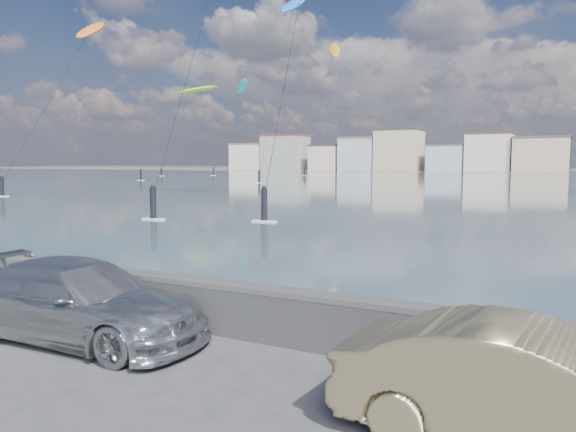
% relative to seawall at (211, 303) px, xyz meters
% --- Properties ---
extents(ground, '(700.00, 700.00, 0.00)m').
position_rel_seawall_xyz_m(ground, '(0.00, -2.70, -0.58)').
color(ground, '#333335').
rests_on(ground, ground).
extents(bay_water, '(500.00, 177.00, 0.00)m').
position_rel_seawall_xyz_m(bay_water, '(0.00, 88.80, -0.58)').
color(bay_water, '#374A52').
rests_on(bay_water, ground).
extents(far_shore_strip, '(500.00, 60.00, 0.00)m').
position_rel_seawall_xyz_m(far_shore_strip, '(0.00, 197.30, -0.57)').
color(far_shore_strip, '#4C473D').
rests_on(far_shore_strip, ground).
extents(seawall, '(400.00, 0.36, 1.08)m').
position_rel_seawall_xyz_m(seawall, '(0.00, 0.00, 0.00)').
color(seawall, '#28282B').
rests_on(seawall, ground).
extents(far_buildings, '(240.79, 13.26, 14.60)m').
position_rel_seawall_xyz_m(far_buildings, '(1.31, 183.30, 5.44)').
color(far_buildings, silver).
rests_on(far_buildings, ground).
extents(car_silver, '(5.15, 2.28, 1.47)m').
position_rel_seawall_xyz_m(car_silver, '(-1.86, -1.51, 0.15)').
color(car_silver, '#AAADB1').
rests_on(car_silver, ground).
extents(car_champagne, '(4.51, 1.78, 1.46)m').
position_rel_seawall_xyz_m(car_champagne, '(5.86, -2.03, 0.15)').
color(car_champagne, tan).
rests_on(car_champagne, ground).
extents(kitesurfer_7, '(6.81, 14.78, 33.88)m').
position_rel_seawall_xyz_m(kitesurfer_7, '(-49.84, 121.52, 29.75)').
color(kitesurfer_7, '#BF8C19').
rests_on(kitesurfer_7, ground).
extents(kitesurfer_9, '(3.35, 16.98, 32.96)m').
position_rel_seawall_xyz_m(kitesurfer_9, '(-39.28, 79.23, 29.11)').
color(kitesurfer_9, blue).
rests_on(kitesurfer_9, ground).
extents(kitesurfer_14, '(7.64, 17.74, 24.47)m').
position_rel_seawall_xyz_m(kitesurfer_14, '(-72.91, 115.45, 21.64)').
color(kitesurfer_14, '#19BFBF').
rests_on(kitesurfer_14, ground).
extents(kitesurfer_16, '(6.14, 18.28, 20.66)m').
position_rel_seawall_xyz_m(kitesurfer_16, '(-45.43, 39.60, 17.63)').
color(kitesurfer_16, orange).
rests_on(kitesurfer_16, ground).
extents(kitesurfer_17, '(9.73, 14.20, 22.01)m').
position_rel_seawall_xyz_m(kitesurfer_17, '(-77.18, 102.37, 19.81)').
color(kitesurfer_17, '#8CD826').
rests_on(kitesurfer_17, ground).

